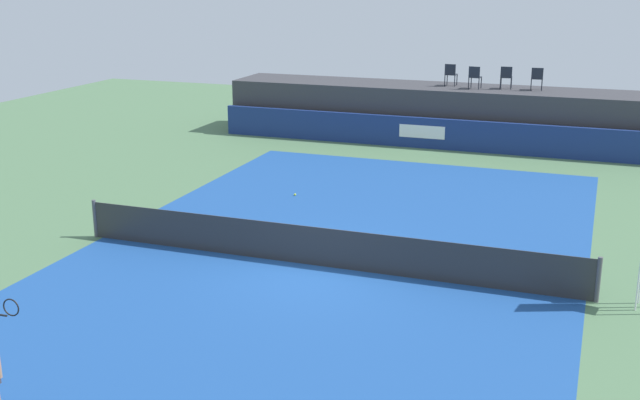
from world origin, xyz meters
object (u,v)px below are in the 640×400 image
object	(u,v)px
spectator_chair_left	(475,76)
tennis_ball	(295,195)
spectator_chair_right	(537,78)
net_post_far	(598,280)
net_post_near	(95,218)
spectator_chair_far_left	(451,74)
spectator_chair_center	(506,76)

from	to	relation	value
spectator_chair_left	tennis_ball	distance (m)	10.63
spectator_chair_left	tennis_ball	xyz separation A→B (m)	(-3.83, -9.56, -2.66)
spectator_chair_right	net_post_far	bearing A→B (deg)	-79.69
spectator_chair_left	net_post_far	distance (m)	15.97
net_post_near	net_post_far	xyz separation A→B (m)	(12.40, 0.00, 0.00)
spectator_chair_far_left	net_post_far	world-z (taller)	spectator_chair_far_left
spectator_chair_left	spectator_chair_right	distance (m)	2.37
net_post_near	spectator_chair_left	bearing A→B (deg)	64.10
spectator_chair_left	tennis_ball	world-z (taller)	spectator_chair_left
tennis_ball	spectator_chair_far_left	bearing A→B (deg)	74.55
spectator_chair_center	net_post_near	bearing A→B (deg)	-118.77
net_post_far	spectator_chair_right	bearing A→B (deg)	100.31
spectator_chair_far_left	spectator_chair_left	world-z (taller)	same
spectator_chair_right	spectator_chair_left	bearing A→B (deg)	-170.05
spectator_chair_center	spectator_chair_left	bearing A→B (deg)	-161.37
spectator_chair_right	tennis_ball	bearing A→B (deg)	-121.75
spectator_chair_far_left	net_post_near	distance (m)	16.82
spectator_chair_center	tennis_ball	xyz separation A→B (m)	(-5.00, -9.95, -2.66)
tennis_ball	spectator_chair_right	bearing A→B (deg)	58.25
spectator_chair_center	spectator_chair_right	distance (m)	1.17
spectator_chair_left	net_post_near	size ratio (longest dim) A/B	0.89
net_post_far	tennis_ball	xyz separation A→B (m)	(-8.96, 5.41, -0.46)
spectator_chair_left	net_post_far	size ratio (longest dim) A/B	0.89
spectator_chair_far_left	tennis_ball	bearing A→B (deg)	-105.45
spectator_chair_center	spectator_chair_right	world-z (taller)	same
spectator_chair_left	tennis_ball	size ratio (longest dim) A/B	13.06
net_post_far	tennis_ball	world-z (taller)	net_post_far
spectator_chair_far_left	net_post_far	xyz separation A→B (m)	(6.18, -15.47, -2.19)
spectator_chair_far_left	spectator_chair_center	size ratio (longest dim) A/B	1.00
spectator_chair_center	spectator_chair_right	xyz separation A→B (m)	(1.17, 0.02, 0.00)
tennis_ball	spectator_chair_left	bearing A→B (deg)	68.15
spectator_chair_far_left	net_post_near	bearing A→B (deg)	-111.89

